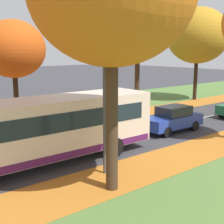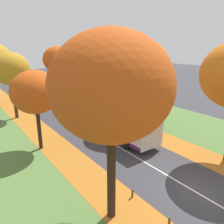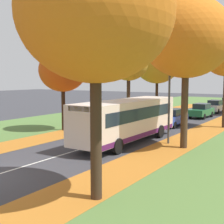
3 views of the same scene
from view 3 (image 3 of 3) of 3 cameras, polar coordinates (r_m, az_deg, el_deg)
The scene contains 14 objects.
grass_verge_left at distance 35.70m, azimuth -4.25°, elevation -1.00°, with size 12.00×90.00×0.01m, color #517538.
leaf_litter_left at distance 28.22m, azimuth -4.19°, elevation -2.93°, with size 2.80×60.00×0.00m, color #B26B23.
leaf_litter_right at distance 23.89m, azimuth 13.74°, elevation -4.78°, with size 2.80×60.00×0.00m, color #B26B23.
road_centre_line at distance 31.06m, azimuth 9.40°, elevation -2.16°, with size 0.12×80.00×0.01m, color silver.
tree_left_near at distance 27.00m, azimuth -8.99°, elevation 7.52°, with size 4.07×4.07×6.99m.
tree_left_mid at distance 35.15m, azimuth 3.06°, elevation 8.90°, with size 4.39×4.39×8.14m.
tree_left_far at distance 43.35m, azimuth 8.27°, elevation 8.87°, with size 6.21×6.21×9.33m.
tree_right_nearest at distance 11.54m, azimuth -3.07°, elevation 17.79°, with size 5.63×5.63×9.38m.
tree_right_near at distance 20.51m, azimuth 13.43°, elevation 13.09°, with size 5.65×5.65×9.58m.
streetlamp_right at distance 21.65m, azimuth 9.63°, elevation 4.12°, with size 1.89×0.28×6.00m.
bus at distance 21.69m, azimuth 2.82°, elevation -1.19°, with size 2.68×10.40×2.98m.
car_blue_lead at distance 29.79m, azimuth 10.94°, elevation -0.98°, with size 1.82×4.22×1.62m.
car_green_following at distance 36.75m, azimuth 16.01°, elevation 0.25°, with size 1.91×4.27×1.62m.
car_silver_third_in_line at distance 42.81m, azimuth 18.27°, elevation 1.00°, with size 1.79×4.20×1.62m.
Camera 3 is at (12.27, -8.17, 4.52)m, focal length 50.00 mm.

